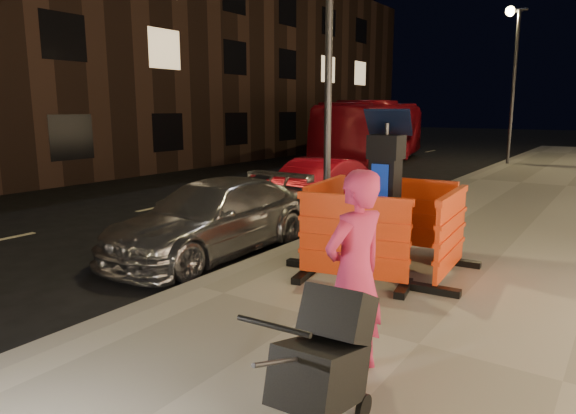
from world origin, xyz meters
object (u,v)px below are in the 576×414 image
Objects in this scene: barrier_kerbside at (325,219)px; car_red at (315,211)px; barrier_front at (353,241)px; barrier_back at (408,215)px; bus_doubledecker at (373,163)px; man at (354,273)px; stroller at (320,366)px; parking_kiosk at (385,194)px; barrier_bldgside at (450,236)px; car_silver at (214,253)px.

barrier_kerbside reaches higher than car_red.
barrier_front is 1.34m from barrier_kerbside.
barrier_back is 14.92m from bus_doubledecker.
man is at bearing -58.21° from car_red.
barrier_back is at bearing -72.15° from bus_doubledecker.
barrier_back reaches higher than stroller.
car_red is at bearing 25.06° from barrier_kerbside.
parking_kiosk is at bearing -92.90° from barrier_back.
bus_doubledecker is (-6.71, 14.25, -1.20)m from parking_kiosk.
barrier_kerbside is (-0.95, 0.00, -0.46)m from parking_kiosk.
barrier_kerbside is 0.41× the size of car_red.
barrier_kerbside is 1.90m from barrier_bldgside.
barrier_back is 1.34m from barrier_kerbside.
barrier_back is at bearing 101.05° from stroller.
barrier_back is at bearing 84.10° from parking_kiosk.
car_red is 2.11× the size of man.
barrier_bldgside is 0.41× the size of car_red.
car_silver is at bearing 159.09° from barrier_front.
barrier_kerbside is 3.53m from man.
parking_kiosk reaches higher than barrier_bldgside.
barrier_bldgside is 3.83m from stroller.
parking_kiosk is 3.10m from man.
car_silver is 0.43× the size of bus_doubledecker.
man is (3.84, -2.47, 1.03)m from car_silver.
barrier_kerbside is 4.39m from stroller.
car_red is at bearing 126.66° from parking_kiosk.
barrier_back is at bearing 79.10° from barrier_front.
stroller is (1.21, -2.87, -0.09)m from barrier_front.
barrier_bldgside is 0.85× the size of man.
bus_doubledecker reaches higher than car_silver.
bus_doubledecker is at bearing 109.32° from parking_kiosk.
car_silver is 15.20m from bus_doubledecker.
barrier_back is 0.85× the size of man.
parking_kiosk is 1.06m from barrier_kerbside.
barrier_front is at bearing -9.54° from car_silver.
stroller is (4.44, -7.35, 0.65)m from car_red.
man is (1.01, -3.87, 0.29)m from barrier_back.
man is (0.06, -2.92, 0.29)m from barrier_bldgside.
barrier_front is 1.34m from barrier_bldgside.
barrier_front is 1.90m from barrier_back.
barrier_back is (0.00, 0.95, -0.46)m from parking_kiosk.
stroller is at bearing 179.94° from barrier_bldgside.
parking_kiosk is 1.40× the size of barrier_kerbside.
bus_doubledecker reaches higher than barrier_bldgside.
bus_doubledecker is at bearing 102.93° from barrier_front.
barrier_back is 1.51× the size of stroller.
bus_doubledecker reaches higher than barrier_front.
parking_kiosk is at bearing -97.90° from barrier_kerbside.
barrier_back is 1.34m from barrier_bldgside.
barrier_back is 0.41× the size of car_red.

